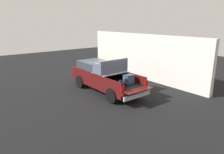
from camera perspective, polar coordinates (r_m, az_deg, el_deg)
The scene contains 3 objects.
ground_plane at distance 13.39m, azimuth -1.59°, elevation -4.01°, with size 40.00×40.00×0.00m, color black.
pickup_truck at distance 13.39m, azimuth -2.51°, elevation 0.29°, with size 6.05×2.06×2.23m.
building_facade at distance 16.52m, azimuth 8.07°, elevation 5.74°, with size 11.65×0.36×3.46m, color silver.
Camera 1 is at (-10.18, 7.51, 4.41)m, focal length 33.01 mm.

